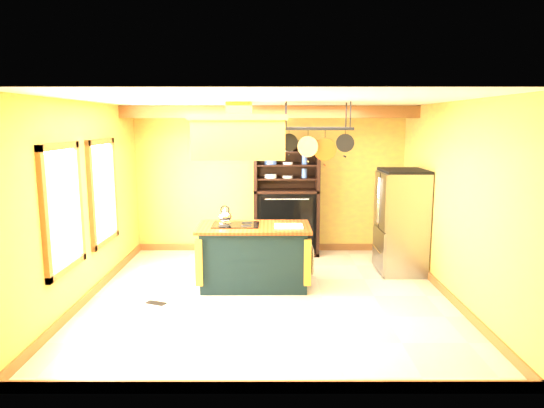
{
  "coord_description": "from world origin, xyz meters",
  "views": [
    {
      "loc": [
        0.04,
        -6.52,
        2.41
      ],
      "look_at": [
        0.04,
        0.3,
        1.27
      ],
      "focal_mm": 32.0,
      "sensor_mm": 36.0,
      "label": 1
    }
  ],
  "objects_px": {
    "pot_rack": "(317,135)",
    "hutch": "(286,210)",
    "kitchen_island": "(254,255)",
    "refrigerator": "(401,224)",
    "range_hood": "(239,135)"
  },
  "relations": [
    {
      "from": "pot_rack",
      "to": "range_hood",
      "type": "bearing_deg",
      "value": -179.86
    },
    {
      "from": "range_hood",
      "to": "pot_rack",
      "type": "height_order",
      "value": "same"
    },
    {
      "from": "pot_rack",
      "to": "refrigerator",
      "type": "distance_m",
      "value": 2.16
    },
    {
      "from": "pot_rack",
      "to": "hutch",
      "type": "bearing_deg",
      "value": 101.5
    },
    {
      "from": "hutch",
      "to": "kitchen_island",
      "type": "bearing_deg",
      "value": -106.08
    },
    {
      "from": "pot_rack",
      "to": "hutch",
      "type": "xyz_separation_m",
      "value": [
        -0.37,
        1.84,
        -1.41
      ]
    },
    {
      "from": "range_hood",
      "to": "refrigerator",
      "type": "height_order",
      "value": "range_hood"
    },
    {
      "from": "pot_rack",
      "to": "hutch",
      "type": "distance_m",
      "value": 2.35
    },
    {
      "from": "kitchen_island",
      "to": "refrigerator",
      "type": "bearing_deg",
      "value": 16.69
    },
    {
      "from": "refrigerator",
      "to": "hutch",
      "type": "relative_size",
      "value": 0.78
    },
    {
      "from": "kitchen_island",
      "to": "pot_rack",
      "type": "distance_m",
      "value": 1.99
    },
    {
      "from": "range_hood",
      "to": "refrigerator",
      "type": "xyz_separation_m",
      "value": [
        2.55,
        0.72,
        -1.44
      ]
    },
    {
      "from": "kitchen_island",
      "to": "hutch",
      "type": "height_order",
      "value": "hutch"
    },
    {
      "from": "range_hood",
      "to": "hutch",
      "type": "xyz_separation_m",
      "value": [
        0.73,
        1.84,
        -1.41
      ]
    },
    {
      "from": "kitchen_island",
      "to": "hutch",
      "type": "distance_m",
      "value": 1.95
    }
  ]
}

